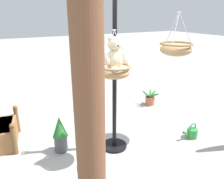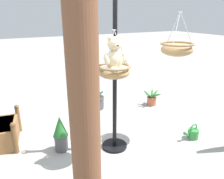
{
  "view_description": "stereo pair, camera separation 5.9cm",
  "coord_description": "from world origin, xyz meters",
  "px_view_note": "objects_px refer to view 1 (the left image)",
  "views": [
    {
      "loc": [
        1.54,
        2.85,
        2.26
      ],
      "look_at": [
        0.01,
        0.06,
        1.15
      ],
      "focal_mm": 35.29,
      "sensor_mm": 36.0,
      "label": 1
    },
    {
      "loc": [
        1.49,
        2.88,
        2.26
      ],
      "look_at": [
        0.01,
        0.06,
        1.15
      ],
      "focal_mm": 35.29,
      "sensor_mm": 36.0,
      "label": 2
    }
  ],
  "objects_px": {
    "display_pole_central": "(114,105)",
    "potted_plant_small_succulent": "(90,176)",
    "teddy_bear": "(115,56)",
    "potted_plant_fern_front": "(60,134)",
    "hanging_basket_left_high": "(176,49)",
    "hanging_basket_with_teddy": "(114,71)",
    "potted_plant_conical_shrub": "(150,99)",
    "watering_can": "(192,133)",
    "greenhouse_pillar_far_back": "(90,138)",
    "potted_plant_bushy_green": "(95,102)"
  },
  "relations": [
    {
      "from": "potted_plant_fern_front",
      "to": "potted_plant_conical_shrub",
      "type": "xyz_separation_m",
      "value": [
        -2.61,
        -0.89,
        -0.17
      ]
    },
    {
      "from": "potted_plant_conical_shrub",
      "to": "watering_can",
      "type": "distance_m",
      "value": 1.69
    },
    {
      "from": "hanging_basket_with_teddy",
      "to": "potted_plant_conical_shrub",
      "type": "relative_size",
      "value": 1.5
    },
    {
      "from": "hanging_basket_left_high",
      "to": "potted_plant_conical_shrub",
      "type": "distance_m",
      "value": 2.2
    },
    {
      "from": "teddy_bear",
      "to": "hanging_basket_with_teddy",
      "type": "bearing_deg",
      "value": -90.0
    },
    {
      "from": "greenhouse_pillar_far_back",
      "to": "potted_plant_fern_front",
      "type": "relative_size",
      "value": 4.6
    },
    {
      "from": "display_pole_central",
      "to": "potted_plant_conical_shrub",
      "type": "relative_size",
      "value": 5.55
    },
    {
      "from": "display_pole_central",
      "to": "greenhouse_pillar_far_back",
      "type": "xyz_separation_m",
      "value": [
        1.14,
        1.69,
        0.62
      ]
    },
    {
      "from": "potted_plant_fern_front",
      "to": "potted_plant_small_succulent",
      "type": "xyz_separation_m",
      "value": [
        -0.02,
        1.22,
        0.03
      ]
    },
    {
      "from": "hanging_basket_with_teddy",
      "to": "potted_plant_small_succulent",
      "type": "distance_m",
      "value": 1.45
    },
    {
      "from": "greenhouse_pillar_far_back",
      "to": "potted_plant_fern_front",
      "type": "height_order",
      "value": "greenhouse_pillar_far_back"
    },
    {
      "from": "potted_plant_bushy_green",
      "to": "potted_plant_small_succulent",
      "type": "relative_size",
      "value": 0.62
    },
    {
      "from": "potted_plant_bushy_green",
      "to": "potted_plant_conical_shrub",
      "type": "relative_size",
      "value": 0.98
    },
    {
      "from": "display_pole_central",
      "to": "potted_plant_small_succulent",
      "type": "xyz_separation_m",
      "value": [
        0.84,
        0.88,
        -0.44
      ]
    },
    {
      "from": "teddy_bear",
      "to": "hanging_basket_left_high",
      "type": "distance_m",
      "value": 1.22
    },
    {
      "from": "potted_plant_small_succulent",
      "to": "watering_can",
      "type": "relative_size",
      "value": 2.05
    },
    {
      "from": "hanging_basket_with_teddy",
      "to": "potted_plant_fern_front",
      "type": "distance_m",
      "value": 1.46
    },
    {
      "from": "display_pole_central",
      "to": "greenhouse_pillar_far_back",
      "type": "bearing_deg",
      "value": 55.84
    },
    {
      "from": "hanging_basket_left_high",
      "to": "potted_plant_fern_front",
      "type": "xyz_separation_m",
      "value": [
        1.93,
        -0.54,
        -1.36
      ]
    },
    {
      "from": "teddy_bear",
      "to": "potted_plant_fern_front",
      "type": "height_order",
      "value": "teddy_bear"
    },
    {
      "from": "display_pole_central",
      "to": "potted_plant_small_succulent",
      "type": "relative_size",
      "value": 3.55
    },
    {
      "from": "teddy_bear",
      "to": "hanging_basket_left_high",
      "type": "height_order",
      "value": "hanging_basket_left_high"
    },
    {
      "from": "potted_plant_conical_shrub",
      "to": "watering_can",
      "type": "xyz_separation_m",
      "value": [
        0.3,
        1.67,
        -0.06
      ]
    },
    {
      "from": "watering_can",
      "to": "potted_plant_fern_front",
      "type": "bearing_deg",
      "value": -18.7
    },
    {
      "from": "teddy_bear",
      "to": "greenhouse_pillar_far_back",
      "type": "relative_size",
      "value": 0.17
    },
    {
      "from": "potted_plant_fern_front",
      "to": "potted_plant_bushy_green",
      "type": "bearing_deg",
      "value": -132.81
    },
    {
      "from": "potted_plant_conical_shrub",
      "to": "watering_can",
      "type": "height_order",
      "value": "potted_plant_conical_shrub"
    },
    {
      "from": "hanging_basket_with_teddy",
      "to": "potted_plant_bushy_green",
      "type": "relative_size",
      "value": 1.53
    },
    {
      "from": "potted_plant_bushy_green",
      "to": "potted_plant_conical_shrub",
      "type": "height_order",
      "value": "potted_plant_bushy_green"
    },
    {
      "from": "greenhouse_pillar_far_back",
      "to": "potted_plant_small_succulent",
      "type": "distance_m",
      "value": 1.37
    },
    {
      "from": "hanging_basket_left_high",
      "to": "watering_can",
      "type": "bearing_deg",
      "value": 147.67
    },
    {
      "from": "potted_plant_fern_front",
      "to": "potted_plant_bushy_green",
      "type": "xyz_separation_m",
      "value": [
        -1.25,
        -1.35,
        -0.15
      ]
    },
    {
      "from": "hanging_basket_with_teddy",
      "to": "greenhouse_pillar_far_back",
      "type": "xyz_separation_m",
      "value": [
        0.99,
        1.44,
        -0.04
      ]
    },
    {
      "from": "hanging_basket_with_teddy",
      "to": "potted_plant_bushy_green",
      "type": "height_order",
      "value": "hanging_basket_with_teddy"
    },
    {
      "from": "teddy_bear",
      "to": "watering_can",
      "type": "relative_size",
      "value": 1.44
    },
    {
      "from": "watering_can",
      "to": "teddy_bear",
      "type": "bearing_deg",
      "value": -6.0
    },
    {
      "from": "teddy_bear",
      "to": "potted_plant_conical_shrub",
      "type": "bearing_deg",
      "value": -141.7
    },
    {
      "from": "watering_can",
      "to": "greenhouse_pillar_far_back",
      "type": "bearing_deg",
      "value": 25.7
    },
    {
      "from": "display_pole_central",
      "to": "watering_can",
      "type": "height_order",
      "value": "display_pole_central"
    },
    {
      "from": "display_pole_central",
      "to": "teddy_bear",
      "type": "relative_size",
      "value": 5.07
    },
    {
      "from": "hanging_basket_left_high",
      "to": "watering_can",
      "type": "xyz_separation_m",
      "value": [
        -0.38,
        0.24,
        -1.59
      ]
    },
    {
      "from": "teddy_bear",
      "to": "potted_plant_small_succulent",
      "type": "distance_m",
      "value": 1.61
    },
    {
      "from": "greenhouse_pillar_far_back",
      "to": "potted_plant_bushy_green",
      "type": "height_order",
      "value": "greenhouse_pillar_far_back"
    },
    {
      "from": "display_pole_central",
      "to": "hanging_basket_left_high",
      "type": "distance_m",
      "value": 1.4
    },
    {
      "from": "hanging_basket_left_high",
      "to": "greenhouse_pillar_far_back",
      "type": "xyz_separation_m",
      "value": [
        2.21,
        1.49,
        -0.26
      ]
    },
    {
      "from": "hanging_basket_left_high",
      "to": "teddy_bear",
      "type": "bearing_deg",
      "value": 3.38
    },
    {
      "from": "greenhouse_pillar_far_back",
      "to": "watering_can",
      "type": "xyz_separation_m",
      "value": [
        -2.59,
        -1.25,
        -1.33
      ]
    },
    {
      "from": "display_pole_central",
      "to": "hanging_basket_with_teddy",
      "type": "bearing_deg",
      "value": 59.04
    },
    {
      "from": "display_pole_central",
      "to": "potted_plant_fern_front",
      "type": "xyz_separation_m",
      "value": [
        0.86,
        -0.34,
        -0.47
      ]
    },
    {
      "from": "teddy_bear",
      "to": "potted_plant_bushy_green",
      "type": "height_order",
      "value": "teddy_bear"
    }
  ]
}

